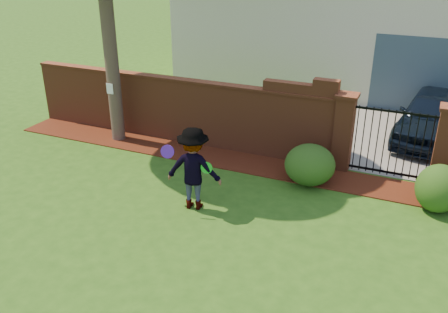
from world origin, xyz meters
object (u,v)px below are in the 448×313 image
at_px(frisbee_purple, 167,152).
at_px(frisbee_green, 207,168).
at_px(man, 193,169).
at_px(car, 431,118).

relative_size(frisbee_purple, frisbee_green, 1.14).
bearing_deg(frisbee_purple, man, 37.26).
bearing_deg(man, frisbee_purple, 26.55).
height_order(car, frisbee_green, car).
bearing_deg(man, frisbee_green, 166.37).
bearing_deg(car, frisbee_green, -117.14).
bearing_deg(car, frisbee_purple, -120.31).
bearing_deg(frisbee_purple, car, 52.33).
bearing_deg(man, car, -137.36).
height_order(frisbee_purple, frisbee_green, frisbee_purple).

